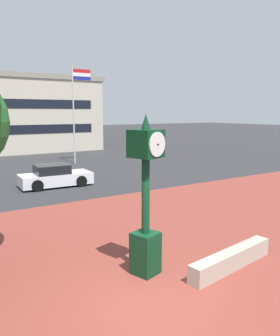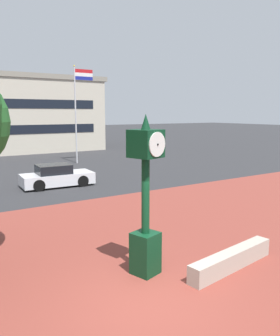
% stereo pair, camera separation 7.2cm
% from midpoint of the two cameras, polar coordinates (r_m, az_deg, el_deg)
% --- Properties ---
extents(ground_plane, '(200.00, 200.00, 0.00)m').
position_cam_midpoint_polar(ground_plane, '(8.33, 1.15, -21.15)').
color(ground_plane, '#2D2D30').
extents(plaza_brick_paving, '(44.00, 13.12, 0.01)m').
position_cam_midpoint_polar(plaza_brick_paving, '(10.31, -7.11, -14.93)').
color(plaza_brick_paving, brown).
rests_on(plaza_brick_paving, ground).
extents(planter_wall, '(3.22, 0.85, 0.50)m').
position_cam_midpoint_polar(planter_wall, '(9.98, 14.76, -14.48)').
color(planter_wall, '#ADA393').
rests_on(planter_wall, ground).
extents(street_clock, '(0.87, 0.90, 4.18)m').
position_cam_midpoint_polar(street_clock, '(8.82, 0.70, -5.57)').
color(street_clock, '#0C381E').
rests_on(street_clock, ground).
extents(car_street_near, '(4.09, 1.97, 1.28)m').
position_cam_midpoint_polar(car_street_near, '(20.27, -14.07, -1.41)').
color(car_street_near, silver).
rests_on(car_street_near, ground).
extents(flagpole_primary, '(1.66, 0.14, 7.98)m').
position_cam_midpoint_polar(flagpole_primary, '(29.06, -10.77, 10.06)').
color(flagpole_primary, silver).
rests_on(flagpole_primary, ground).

